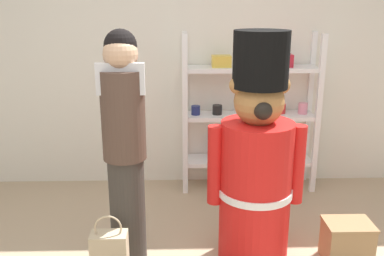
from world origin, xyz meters
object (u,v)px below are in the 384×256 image
(merchandise_shelf, at_px, (250,111))
(teddy_bear_guard, at_px, (256,165))
(person_shopper, at_px, (125,145))
(display_crate, at_px, (347,242))

(merchandise_shelf, xyz_separation_m, teddy_bear_guard, (-0.15, -1.25, -0.06))
(merchandise_shelf, relative_size, teddy_bear_guard, 0.94)
(merchandise_shelf, relative_size, person_shopper, 0.93)
(person_shopper, bearing_deg, teddy_bear_guard, 4.41)
(merchandise_shelf, bearing_deg, display_crate, -68.95)
(merchandise_shelf, xyz_separation_m, person_shopper, (-1.05, -1.32, 0.11))
(teddy_bear_guard, xyz_separation_m, person_shopper, (-0.90, -0.07, 0.17))
(teddy_bear_guard, distance_m, display_crate, 0.88)
(teddy_bear_guard, distance_m, person_shopper, 0.92)
(merchandise_shelf, relative_size, display_crate, 4.58)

